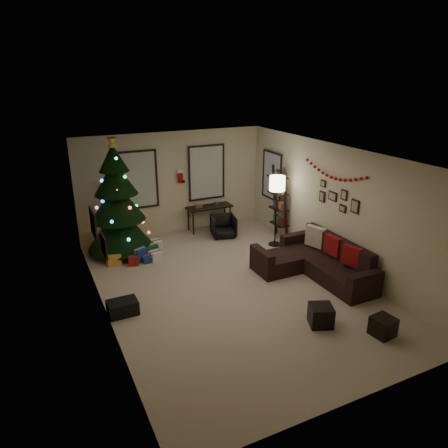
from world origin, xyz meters
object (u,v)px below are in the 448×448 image
at_px(sofa, 316,263).
at_px(desk, 209,209).
at_px(desk_chair, 223,226).
at_px(bookshelf, 279,204).
at_px(christmas_tree, 118,206).

xyz_separation_m(sofa, desk, (-0.96, 3.48, 0.33)).
relative_size(sofa, desk_chair, 4.22).
xyz_separation_m(desk, bookshelf, (1.39, -1.32, 0.33)).
height_order(sofa, desk, sofa).
distance_m(christmas_tree, bookshelf, 4.03).
bearing_deg(bookshelf, christmas_tree, 168.40).
relative_size(christmas_tree, desk_chair, 4.90).
bearing_deg(desk, bookshelf, -43.67).
height_order(desk, bookshelf, bookshelf).
relative_size(christmas_tree, sofa, 1.16).
relative_size(sofa, desk, 1.97).
distance_m(sofa, desk, 3.63).
distance_m(sofa, bookshelf, 2.30).
xyz_separation_m(christmas_tree, sofa, (3.51, -2.97, -0.92)).
height_order(christmas_tree, sofa, christmas_tree).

